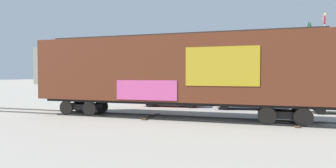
{
  "coord_description": "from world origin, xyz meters",
  "views": [
    {
      "loc": [
        4.1,
        -16.13,
        2.55
      ],
      "look_at": [
        -2.5,
        2.78,
        1.92
      ],
      "focal_mm": 31.01,
      "sensor_mm": 36.0,
      "label": 1
    }
  ],
  "objects_px": {
    "freight_car": "(173,70)",
    "parked_car_blue": "(245,98)",
    "parked_car_red": "(171,97)",
    "flagpole": "(324,48)"
  },
  "relations": [
    {
      "from": "flagpole",
      "to": "parked_car_blue",
      "type": "relative_size",
      "value": 1.56
    },
    {
      "from": "freight_car",
      "to": "parked_car_blue",
      "type": "distance_m",
      "value": 7.36
    },
    {
      "from": "flagpole",
      "to": "freight_car",
      "type": "bearing_deg",
      "value": -134.09
    },
    {
      "from": "freight_car",
      "to": "flagpole",
      "type": "xyz_separation_m",
      "value": [
        9.41,
        9.71,
        1.84
      ]
    },
    {
      "from": "flagpole",
      "to": "parked_car_blue",
      "type": "distance_m",
      "value": 7.83
    },
    {
      "from": "freight_car",
      "to": "parked_car_blue",
      "type": "xyz_separation_m",
      "value": [
        3.58,
        6.12,
        -1.97
      ]
    },
    {
      "from": "parked_car_red",
      "to": "parked_car_blue",
      "type": "distance_m",
      "value": 5.75
    },
    {
      "from": "freight_car",
      "to": "parked_car_red",
      "type": "xyz_separation_m",
      "value": [
        -2.17,
        6.08,
        -2.03
      ]
    },
    {
      "from": "parked_car_red",
      "to": "parked_car_blue",
      "type": "bearing_deg",
      "value": 0.42
    },
    {
      "from": "freight_car",
      "to": "parked_car_blue",
      "type": "bearing_deg",
      "value": 59.66
    }
  ]
}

